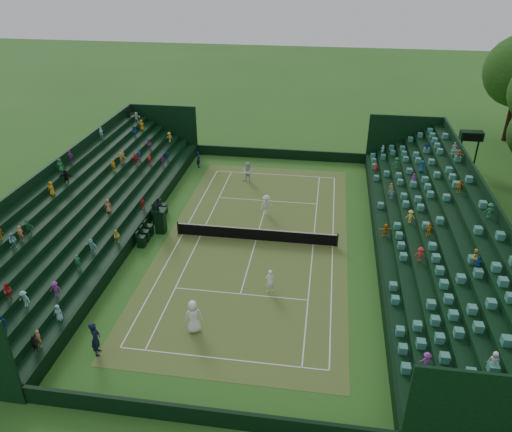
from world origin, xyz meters
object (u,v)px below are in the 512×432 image
object	(u,v)px
umpire_chair	(160,218)
player_near_east	(270,281)
player_far_east	(266,205)
tennis_net	(256,234)
player_near_west	(193,316)
player_far_west	(248,172)

from	to	relation	value
umpire_chair	player_near_east	distance (m)	10.71
umpire_chair	player_far_east	xyz separation A→B (m)	(7.34, 3.96, -0.37)
umpire_chair	player_near_east	bearing A→B (deg)	-34.15
umpire_chair	player_far_east	distance (m)	8.35
umpire_chair	player_near_east	xyz separation A→B (m)	(8.86, -6.01, -0.40)
tennis_net	umpire_chair	xyz separation A→B (m)	(-7.13, 0.15, 0.67)
player_far_east	tennis_net	bearing A→B (deg)	-137.02
player_near_west	player_near_east	xyz separation A→B (m)	(3.67, 4.14, -0.21)
tennis_net	umpire_chair	bearing A→B (deg)	178.83
tennis_net	player_near_east	xyz separation A→B (m)	(1.73, -5.86, 0.27)
tennis_net	player_far_west	distance (m)	10.23
player_near_west	player_far_west	distance (m)	19.98
player_far_west	player_far_east	distance (m)	6.36
tennis_net	player_far_west	world-z (taller)	player_far_west
player_near_east	player_far_east	xyz separation A→B (m)	(-1.51, 9.97, 0.03)
player_near_west	player_near_east	size ratio (longest dim) A/B	1.26
player_far_east	umpire_chair	bearing A→B (deg)	164.29
player_far_east	player_near_west	bearing A→B (deg)	-142.73
umpire_chair	player_near_east	world-z (taller)	umpire_chair
player_near_west	tennis_net	bearing A→B (deg)	-123.91
tennis_net	player_near_west	bearing A→B (deg)	-100.99
tennis_net	player_near_east	size ratio (longest dim) A/B	7.36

